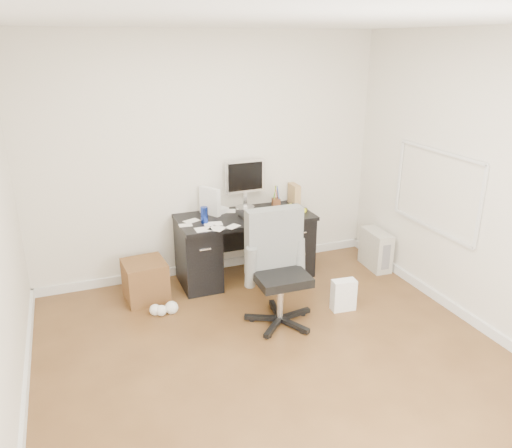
{
  "coord_description": "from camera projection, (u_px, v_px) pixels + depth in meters",
  "views": [
    {
      "loc": [
        -1.47,
        -3.27,
        2.58
      ],
      "look_at": [
        0.26,
        1.2,
        0.81
      ],
      "focal_mm": 35.0,
      "sensor_mm": 36.0,
      "label": 1
    }
  ],
  "objects": [
    {
      "name": "office_chair",
      "position": [
        281.0,
        271.0,
        4.66
      ],
      "size": [
        0.64,
        0.64,
        1.11
      ],
      "primitive_type": null,
      "rotation": [
        0.0,
        0.0,
        -0.02
      ],
      "color": "#555755",
      "rests_on": "ground"
    },
    {
      "name": "wicker_basket",
      "position": [
        145.0,
        280.0,
        5.24
      ],
      "size": [
        0.45,
        0.45,
        0.42
      ],
      "primitive_type": "cube",
      "rotation": [
        0.0,
        0.0,
        0.08
      ],
      "color": "#513618",
      "rests_on": "ground"
    },
    {
      "name": "pc_tower",
      "position": [
        376.0,
        249.0,
        5.96
      ],
      "size": [
        0.23,
        0.47,
        0.46
      ],
      "primitive_type": "cube",
      "rotation": [
        0.0,
        0.0,
        -0.06
      ],
      "color": "#AAA799",
      "rests_on": "ground"
    },
    {
      "name": "lcd_monitor",
      "position": [
        245.0,
        184.0,
        5.67
      ],
      "size": [
        0.46,
        0.27,
        0.58
      ],
      "primitive_type": null,
      "rotation": [
        0.0,
        0.0,
        0.01
      ],
      "color": "silver",
      "rests_on": "desk"
    },
    {
      "name": "computer_mouse",
      "position": [
        278.0,
        211.0,
        5.61
      ],
      "size": [
        0.06,
        0.06,
        0.05
      ],
      "primitive_type": "sphere",
      "rotation": [
        0.0,
        0.0,
        -0.09
      ],
      "color": "silver",
      "rests_on": "desk"
    },
    {
      "name": "keyboard",
      "position": [
        258.0,
        215.0,
        5.53
      ],
      "size": [
        0.43,
        0.18,
        0.02
      ],
      "primitive_type": "cube",
      "rotation": [
        0.0,
        0.0,
        0.09
      ],
      "color": "black",
      "rests_on": "desk"
    },
    {
      "name": "ground",
      "position": [
        278.0,
        362.0,
        4.25
      ],
      "size": [
        4.0,
        4.0,
        0.0
      ],
      "primitive_type": "plane",
      "color": "#4C3118",
      "rests_on": "ground"
    },
    {
      "name": "paper_remote",
      "position": [
        272.0,
        220.0,
        5.36
      ],
      "size": [
        0.31,
        0.26,
        0.02
      ],
      "primitive_type": null,
      "rotation": [
        0.0,
        0.0,
        -0.13
      ],
      "color": "silver",
      "rests_on": "desk"
    },
    {
      "name": "loose_papers",
      "position": [
        229.0,
        219.0,
        5.42
      ],
      "size": [
        1.1,
        0.6,
        0.0
      ],
      "primitive_type": null,
      "color": "silver",
      "rests_on": "desk"
    },
    {
      "name": "pen_cup",
      "position": [
        276.0,
        197.0,
        5.76
      ],
      "size": [
        0.12,
        0.12,
        0.26
      ],
      "primitive_type": null,
      "rotation": [
        0.0,
        0.0,
        -0.14
      ],
      "color": "#532F17",
      "rests_on": "desk"
    },
    {
      "name": "desk_printer",
      "position": [
        295.0,
        255.0,
        6.16
      ],
      "size": [
        0.34,
        0.3,
        0.18
      ],
      "primitive_type": "cube",
      "rotation": [
        0.0,
        0.0,
        0.17
      ],
      "color": "slate",
      "rests_on": "ground"
    },
    {
      "name": "white_binder",
      "position": [
        210.0,
        201.0,
        5.53
      ],
      "size": [
        0.24,
        0.29,
        0.31
      ],
      "primitive_type": "cube",
      "rotation": [
        0.0,
        0.0,
        0.53
      ],
      "color": "white",
      "rests_on": "desk"
    },
    {
      "name": "desk",
      "position": [
        245.0,
        245.0,
        5.66
      ],
      "size": [
        1.5,
        0.7,
        0.75
      ],
      "color": "black",
      "rests_on": "ground"
    },
    {
      "name": "yellow_book",
      "position": [
        293.0,
        209.0,
        5.68
      ],
      "size": [
        0.26,
        0.3,
        0.04
      ],
      "primitive_type": "cube",
      "rotation": [
        0.0,
        0.0,
        0.31
      ],
      "color": "yellow",
      "rests_on": "desk"
    },
    {
      "name": "travel_mug",
      "position": [
        204.0,
        215.0,
        5.29
      ],
      "size": [
        0.08,
        0.08,
        0.18
      ],
      "primitive_type": "cylinder",
      "rotation": [
        0.0,
        0.0,
        -0.03
      ],
      "color": "#162D9A",
      "rests_on": "desk"
    },
    {
      "name": "room_shell",
      "position": [
        284.0,
        172.0,
        3.71
      ],
      "size": [
        4.02,
        4.02,
        2.71
      ],
      "color": "silver",
      "rests_on": "ground"
    },
    {
      "name": "magazine_file",
      "position": [
        294.0,
        194.0,
        5.89
      ],
      "size": [
        0.1,
        0.21,
        0.24
      ],
      "primitive_type": "cube",
      "rotation": [
        0.0,
        0.0,
        0.0
      ],
      "color": "#AA8552",
      "rests_on": "desk"
    },
    {
      "name": "shopping_bag",
      "position": [
        343.0,
        295.0,
        5.03
      ],
      "size": [
        0.26,
        0.19,
        0.33
      ],
      "primitive_type": "cube",
      "rotation": [
        0.0,
        0.0,
        -0.1
      ],
      "color": "white",
      "rests_on": "ground"
    }
  ]
}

